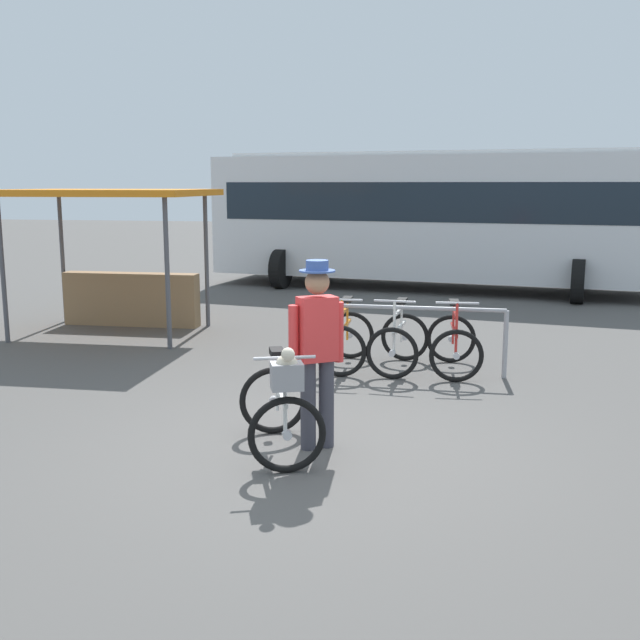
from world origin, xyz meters
The scene contains 9 objects.
ground_plane centered at (0.00, 0.00, 0.00)m, with size 80.00×80.00×0.00m, color #514F4C.
bike_rack_rail centered at (0.62, 3.02, 0.64)m, with size 2.51×0.07×0.88m.
racked_bike_orange centered at (-0.19, 3.19, 0.37)m, with size 0.69×1.11×0.97m.
racked_bike_white centered at (0.51, 3.19, 0.37)m, with size 0.75×1.16×0.98m.
racked_bike_red centered at (1.21, 3.20, 0.37)m, with size 0.74×1.15×0.97m.
featured_bicycle centered at (-0.24, -0.16, 0.49)m, with size 1.00×1.26×1.09m.
person_with_featured_bike centered at (0.03, 0.13, 0.95)m, with size 0.46×0.36×1.72m.
bus_distant centered at (0.59, 11.12, 1.74)m, with size 10.27×4.45×3.08m.
market_stall centered at (-4.22, 5.05, 1.39)m, with size 3.14×2.36×2.30m.
Camera 1 is at (1.28, -6.32, 2.39)m, focal length 42.08 mm.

